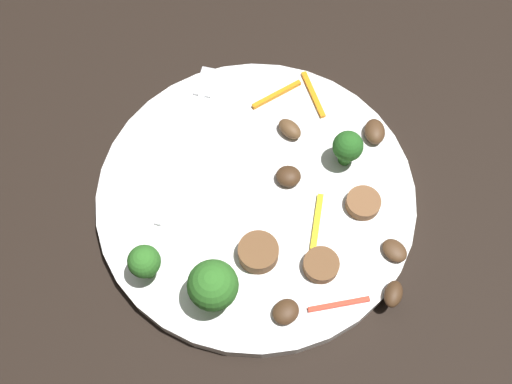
% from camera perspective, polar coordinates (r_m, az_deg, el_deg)
% --- Properties ---
extents(ground_plane, '(1.40, 1.40, 0.00)m').
position_cam_1_polar(ground_plane, '(0.57, 0.00, -0.75)').
color(ground_plane, black).
extents(plate, '(0.30, 0.30, 0.02)m').
position_cam_1_polar(plate, '(0.57, 0.00, -0.38)').
color(plate, white).
rests_on(plate, ground_plane).
extents(fork, '(0.18, 0.06, 0.00)m').
position_cam_1_polar(fork, '(0.59, -6.26, 5.92)').
color(fork, silver).
rests_on(fork, plate).
extents(broccoli_floret_0, '(0.04, 0.04, 0.06)m').
position_cam_1_polar(broccoli_floret_0, '(0.49, -4.11, -8.83)').
color(broccoli_floret_0, '#347525').
rests_on(broccoli_floret_0, plate).
extents(broccoli_floret_1, '(0.03, 0.03, 0.05)m').
position_cam_1_polar(broccoli_floret_1, '(0.51, -10.53, -6.54)').
color(broccoli_floret_1, '#347525').
rests_on(broccoli_floret_1, plate).
extents(broccoli_floret_2, '(0.03, 0.03, 0.04)m').
position_cam_1_polar(broccoli_floret_2, '(0.56, 8.68, 4.23)').
color(broccoli_floret_2, '#296420').
rests_on(broccoli_floret_2, plate).
extents(sausage_slice_0, '(0.04, 0.04, 0.01)m').
position_cam_1_polar(sausage_slice_0, '(0.53, 6.18, -6.90)').
color(sausage_slice_0, brown).
rests_on(sausage_slice_0, plate).
extents(sausage_slice_1, '(0.04, 0.04, 0.01)m').
position_cam_1_polar(sausage_slice_1, '(0.56, 10.12, -1.04)').
color(sausage_slice_1, brown).
rests_on(sausage_slice_1, plate).
extents(sausage_slice_2, '(0.05, 0.05, 0.02)m').
position_cam_1_polar(sausage_slice_2, '(0.53, 0.36, -5.74)').
color(sausage_slice_2, brown).
rests_on(sausage_slice_2, plate).
extents(mushroom_0, '(0.03, 0.03, 0.01)m').
position_cam_1_polar(mushroom_0, '(0.59, 3.22, 5.98)').
color(mushroom_0, brown).
rests_on(mushroom_0, plate).
extents(mushroom_1, '(0.03, 0.02, 0.01)m').
position_cam_1_polar(mushroom_1, '(0.59, 11.18, 5.65)').
color(mushroom_1, '#4C331E').
rests_on(mushroom_1, plate).
extents(mushroom_2, '(0.03, 0.02, 0.01)m').
position_cam_1_polar(mushroom_2, '(0.53, 12.88, -9.40)').
color(mushroom_2, '#422B19').
rests_on(mushroom_2, plate).
extents(mushroom_3, '(0.03, 0.03, 0.01)m').
position_cam_1_polar(mushroom_3, '(0.51, 2.83, -11.27)').
color(mushroom_3, '#422B19').
rests_on(mushroom_3, plate).
extents(mushroom_4, '(0.03, 0.03, 0.01)m').
position_cam_1_polar(mushroom_4, '(0.54, 12.99, -5.43)').
color(mushroom_4, '#4C331E').
rests_on(mushroom_4, plate).
extents(mushroom_5, '(0.02, 0.03, 0.01)m').
position_cam_1_polar(mushroom_5, '(0.56, 3.09, 1.51)').
color(mushroom_5, '#422B19').
rests_on(mushroom_5, plate).
extents(pepper_strip_0, '(0.05, 0.02, 0.00)m').
position_cam_1_polar(pepper_strip_0, '(0.55, 5.79, -2.81)').
color(pepper_strip_0, yellow).
rests_on(pepper_strip_0, plate).
extents(pepper_strip_1, '(0.03, 0.05, 0.00)m').
position_cam_1_polar(pepper_strip_1, '(0.61, 1.96, 9.22)').
color(pepper_strip_1, orange).
rests_on(pepper_strip_1, plate).
extents(pepper_strip_2, '(0.06, 0.02, 0.00)m').
position_cam_1_polar(pepper_strip_2, '(0.62, 5.44, 9.19)').
color(pepper_strip_2, orange).
rests_on(pepper_strip_2, plate).
extents(pepper_strip_3, '(0.01, 0.05, 0.00)m').
position_cam_1_polar(pepper_strip_3, '(0.52, 7.86, -10.50)').
color(pepper_strip_3, red).
rests_on(pepper_strip_3, plate).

